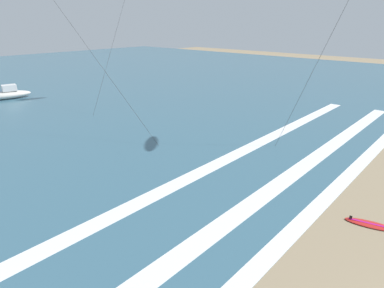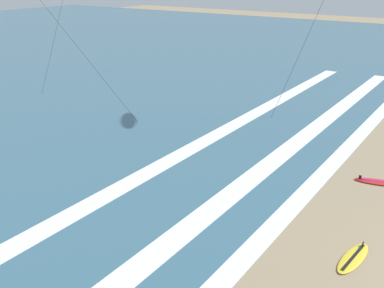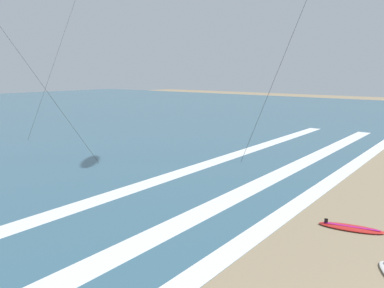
# 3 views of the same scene
# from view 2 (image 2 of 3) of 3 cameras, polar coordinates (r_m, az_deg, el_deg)

# --- Properties ---
(wave_foam_shoreline) EXTENTS (54.87, 0.80, 0.01)m
(wave_foam_shoreline) POSITION_cam_2_polar(r_m,az_deg,el_deg) (16.99, 10.51, -10.18)
(wave_foam_shoreline) COLOR white
(wave_foam_shoreline) RESTS_ON ocean_surface
(wave_foam_mid_break) EXTENTS (58.04, 1.05, 0.01)m
(wave_foam_mid_break) POSITION_cam_2_polar(r_m,az_deg,el_deg) (17.22, 1.32, -9.32)
(wave_foam_mid_break) COLOR white
(wave_foam_mid_break) RESTS_ON ocean_surface
(wave_foam_outer_break) EXTENTS (51.64, 1.02, 0.01)m
(wave_foam_outer_break) POSITION_cam_2_polar(r_m,az_deg,el_deg) (21.42, -4.27, -2.89)
(wave_foam_outer_break) COLOR white
(wave_foam_outer_break) RESTS_ON ocean_surface
(surfboard_near_water) EXTENTS (2.15, 0.82, 0.25)m
(surfboard_near_water) POSITION_cam_2_polar(r_m,az_deg,el_deg) (15.90, 19.88, -13.53)
(surfboard_near_water) COLOR yellow
(surfboard_near_water) RESTS_ON ground
(surfboard_left_pile) EXTENTS (1.12, 2.18, 0.25)m
(surfboard_left_pile) POSITION_cam_2_polar(r_m,az_deg,el_deg) (21.44, 22.80, -4.51)
(surfboard_left_pile) COLOR red
(surfboard_left_pile) RESTS_ON ground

